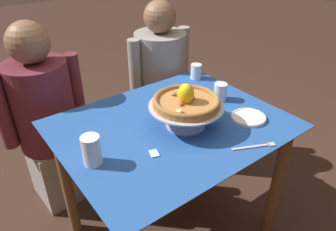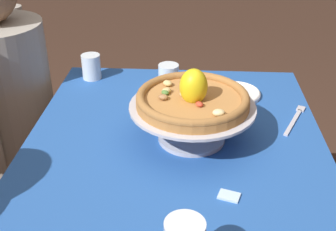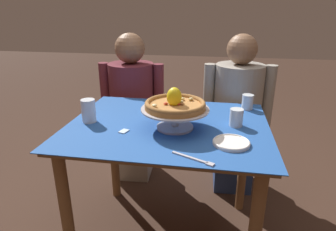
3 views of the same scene
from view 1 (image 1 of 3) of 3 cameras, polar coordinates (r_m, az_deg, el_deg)
ground_plane at (r=2.04m, az=0.59°, el=-19.65°), size 14.00×14.00×0.00m
dining_table at (r=1.60m, az=0.71°, el=-5.32°), size 1.07×0.86×0.76m
pizza_stand at (r=1.49m, az=3.26°, el=0.67°), size 0.35×0.35×0.11m
pizza at (r=1.46m, az=3.30°, el=2.70°), size 0.31×0.31×0.11m
water_glass_side_right at (r=1.75m, az=9.38°, el=4.10°), size 0.07×0.07×0.09m
water_glass_side_left at (r=1.29m, az=-13.56°, el=-6.42°), size 0.08×0.08×0.13m
water_glass_back_right at (r=1.99m, az=5.08°, el=7.74°), size 0.07×0.07×0.09m
side_plate at (r=1.61m, az=14.31°, el=-0.30°), size 0.17×0.17×0.02m
dinner_fork at (r=1.43m, az=15.62°, el=-5.37°), size 0.19×0.10×0.01m
sugar_packet at (r=1.34m, az=-2.51°, el=-6.83°), size 0.05×0.06×0.00m
diner_left at (r=2.02m, az=-21.01°, el=-1.09°), size 0.51×0.37×1.17m
diner_right at (r=2.29m, az=-1.32°, el=5.12°), size 0.51×0.37×1.18m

